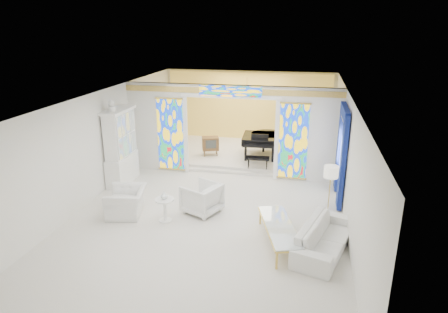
% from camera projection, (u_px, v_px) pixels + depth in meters
% --- Properties ---
extents(floor, '(12.00, 12.00, 0.00)m').
position_uv_depth(floor, '(217.00, 198.00, 11.60)').
color(floor, silver).
rests_on(floor, ground).
extents(ceiling, '(7.00, 12.00, 0.02)m').
position_uv_depth(ceiling, '(217.00, 96.00, 10.65)').
color(ceiling, white).
rests_on(ceiling, wall_back).
extents(wall_back, '(7.00, 0.02, 3.00)m').
position_uv_depth(wall_back, '(249.00, 107.00, 16.69)').
color(wall_back, white).
rests_on(wall_back, floor).
extents(wall_front, '(7.00, 0.02, 3.00)m').
position_uv_depth(wall_front, '(122.00, 276.00, 5.56)').
color(wall_front, white).
rests_on(wall_front, floor).
extents(wall_left, '(0.02, 12.00, 3.00)m').
position_uv_depth(wall_left, '(102.00, 142.00, 11.81)').
color(wall_left, white).
rests_on(wall_left, floor).
extents(wall_right, '(0.02, 12.00, 3.00)m').
position_uv_depth(wall_right, '(347.00, 157.00, 10.44)').
color(wall_right, white).
rests_on(wall_right, floor).
extents(partition_wall, '(7.00, 0.22, 3.00)m').
position_uv_depth(partition_wall, '(231.00, 127.00, 12.93)').
color(partition_wall, white).
rests_on(partition_wall, floor).
extents(stained_glass_left, '(0.90, 0.04, 2.40)m').
position_uv_depth(stained_glass_left, '(171.00, 135.00, 13.34)').
color(stained_glass_left, gold).
rests_on(stained_glass_left, partition_wall).
extents(stained_glass_right, '(0.90, 0.04, 2.40)m').
position_uv_depth(stained_glass_right, '(293.00, 142.00, 12.55)').
color(stained_glass_right, gold).
rests_on(stained_glass_right, partition_wall).
extents(stained_glass_transom, '(2.00, 0.04, 0.34)m').
position_uv_depth(stained_glass_transom, '(230.00, 91.00, 12.46)').
color(stained_glass_transom, gold).
rests_on(stained_glass_transom, partition_wall).
extents(alcove_platform, '(6.80, 3.80, 0.18)m').
position_uv_depth(alcove_platform, '(241.00, 153.00, 15.38)').
color(alcove_platform, silver).
rests_on(alcove_platform, floor).
extents(gold_curtain_back, '(6.70, 0.10, 2.90)m').
position_uv_depth(gold_curtain_back, '(248.00, 108.00, 16.58)').
color(gold_curtain_back, '#FCDC57').
rests_on(gold_curtain_back, wall_back).
extents(chandelier, '(0.48, 0.48, 0.30)m').
position_uv_depth(chandelier, '(247.00, 90.00, 14.46)').
color(chandelier, gold).
rests_on(chandelier, ceiling).
extents(blue_drapes, '(0.14, 1.85, 2.65)m').
position_uv_depth(blue_drapes, '(342.00, 147.00, 11.09)').
color(blue_drapes, navy).
rests_on(blue_drapes, wall_right).
extents(china_cabinet, '(0.56, 1.46, 2.72)m').
position_uv_depth(china_cabinet, '(121.00, 147.00, 12.41)').
color(china_cabinet, white).
rests_on(china_cabinet, floor).
extents(armchair_left, '(1.17, 1.28, 0.71)m').
position_uv_depth(armchair_left, '(127.00, 202.00, 10.54)').
color(armchair_left, white).
rests_on(armchair_left, floor).
extents(armchair_right, '(1.18, 1.17, 0.82)m').
position_uv_depth(armchair_right, '(202.00, 198.00, 10.63)').
color(armchair_right, silver).
rests_on(armchair_right, floor).
extents(sofa, '(1.49, 2.38, 0.65)m').
position_uv_depth(sofa, '(325.00, 238.00, 8.84)').
color(sofa, silver).
rests_on(sofa, floor).
extents(side_table, '(0.61, 0.61, 0.61)m').
position_uv_depth(side_table, '(165.00, 207.00, 10.16)').
color(side_table, white).
rests_on(side_table, floor).
extents(vase, '(0.24, 0.24, 0.20)m').
position_uv_depth(vase, '(164.00, 195.00, 10.06)').
color(vase, white).
rests_on(vase, side_table).
extents(coffee_table, '(1.22, 2.19, 0.47)m').
position_uv_depth(coffee_table, '(280.00, 227.00, 9.08)').
color(coffee_table, white).
rests_on(coffee_table, floor).
extents(floor_lamp, '(0.44, 0.44, 1.48)m').
position_uv_depth(floor_lamp, '(331.00, 174.00, 9.92)').
color(floor_lamp, gold).
rests_on(floor_lamp, floor).
extents(grand_piano, '(1.58, 2.46, 0.96)m').
position_uv_depth(grand_piano, '(264.00, 138.00, 14.60)').
color(grand_piano, black).
rests_on(grand_piano, alcove_platform).
extents(tv_console, '(0.69, 0.58, 0.69)m').
position_uv_depth(tv_console, '(210.00, 144.00, 14.68)').
color(tv_console, brown).
rests_on(tv_console, alcove_platform).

